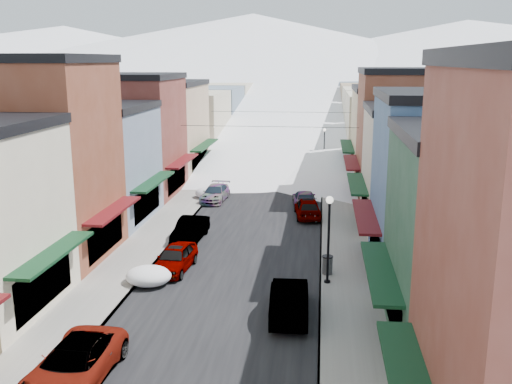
% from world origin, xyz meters
% --- Properties ---
extents(road, '(10.00, 160.00, 0.01)m').
position_xyz_m(road, '(0.00, 60.00, 0.01)').
color(road, black).
rests_on(road, ground).
extents(sidewalk_left, '(3.20, 160.00, 0.15)m').
position_xyz_m(sidewalk_left, '(-6.60, 60.00, 0.07)').
color(sidewalk_left, gray).
rests_on(sidewalk_left, ground).
extents(sidewalk_right, '(3.20, 160.00, 0.15)m').
position_xyz_m(sidewalk_right, '(6.60, 60.00, 0.07)').
color(sidewalk_right, gray).
rests_on(sidewalk_right, ground).
extents(curb_left, '(0.10, 160.00, 0.15)m').
position_xyz_m(curb_left, '(-5.05, 60.00, 0.07)').
color(curb_left, slate).
rests_on(curb_left, ground).
extents(curb_right, '(0.10, 160.00, 0.15)m').
position_xyz_m(curb_right, '(5.05, 60.00, 0.07)').
color(curb_right, slate).
rests_on(curb_right, ground).
extents(bldg_l_brick_near, '(12.30, 8.20, 12.50)m').
position_xyz_m(bldg_l_brick_near, '(-13.69, 20.50, 6.26)').
color(bldg_l_brick_near, brown).
rests_on(bldg_l_brick_near, ground).
extents(bldg_l_grayblue, '(11.30, 9.20, 9.00)m').
position_xyz_m(bldg_l_grayblue, '(-13.19, 29.00, 4.51)').
color(bldg_l_grayblue, gray).
rests_on(bldg_l_grayblue, ground).
extents(bldg_l_brick_far, '(13.30, 9.20, 11.00)m').
position_xyz_m(bldg_l_brick_far, '(-14.19, 38.00, 5.51)').
color(bldg_l_brick_far, maroon).
rests_on(bldg_l_brick_far, ground).
extents(bldg_l_tan, '(11.30, 11.20, 10.00)m').
position_xyz_m(bldg_l_tan, '(-13.19, 48.00, 5.01)').
color(bldg_l_tan, tan).
rests_on(bldg_l_tan, ground).
extents(bldg_r_blue, '(11.30, 9.20, 10.50)m').
position_xyz_m(bldg_r_blue, '(13.19, 21.00, 5.26)').
color(bldg_r_blue, '#3B5B86').
rests_on(bldg_r_blue, ground).
extents(bldg_r_cream, '(12.30, 9.20, 9.00)m').
position_xyz_m(bldg_r_cream, '(13.69, 30.00, 4.51)').
color(bldg_r_cream, beige).
rests_on(bldg_r_cream, ground).
extents(bldg_r_brick_far, '(13.30, 9.20, 11.50)m').
position_xyz_m(bldg_r_brick_far, '(14.19, 39.00, 5.76)').
color(bldg_r_brick_far, brown).
rests_on(bldg_r_brick_far, ground).
extents(bldg_r_tan, '(11.30, 11.20, 9.50)m').
position_xyz_m(bldg_r_tan, '(13.19, 49.00, 4.76)').
color(bldg_r_tan, tan).
rests_on(bldg_r_tan, ground).
extents(distant_blocks, '(34.00, 55.00, 8.00)m').
position_xyz_m(distant_blocks, '(0.00, 83.00, 4.00)').
color(distant_blocks, gray).
rests_on(distant_blocks, ground).
extents(mountain_ridge, '(670.00, 340.00, 34.00)m').
position_xyz_m(mountain_ridge, '(-19.47, 277.18, 14.36)').
color(mountain_ridge, silver).
rests_on(mountain_ridge, ground).
extents(overhead_cables, '(16.40, 15.04, 0.04)m').
position_xyz_m(overhead_cables, '(0.00, 47.50, 6.20)').
color(overhead_cables, black).
rests_on(overhead_cables, ground).
extents(car_white_suv, '(2.73, 5.67, 1.56)m').
position_xyz_m(car_white_suv, '(-4.30, 6.93, 0.78)').
color(car_white_suv, silver).
rests_on(car_white_suv, ground).
extents(car_silver_sedan, '(2.14, 4.61, 1.53)m').
position_xyz_m(car_silver_sedan, '(-3.50, 19.16, 0.76)').
color(car_silver_sedan, '#A6A8AE').
rests_on(car_silver_sedan, ground).
extents(car_dark_hatch, '(1.87, 4.78, 1.55)m').
position_xyz_m(car_dark_hatch, '(-3.92, 24.92, 0.78)').
color(car_dark_hatch, black).
rests_on(car_dark_hatch, ground).
extents(car_silver_wagon, '(2.20, 4.91, 1.40)m').
position_xyz_m(car_silver_wagon, '(-4.30, 36.21, 0.70)').
color(car_silver_wagon, '#95999C').
rests_on(car_silver_wagon, ground).
extents(car_green_sedan, '(2.02, 5.22, 1.69)m').
position_xyz_m(car_green_sedan, '(3.56, 13.84, 0.85)').
color(car_green_sedan, black).
rests_on(car_green_sedan, ground).
extents(car_gray_suv, '(2.43, 4.89, 1.60)m').
position_xyz_m(car_gray_suv, '(3.94, 31.78, 0.80)').
color(car_gray_suv, gray).
rests_on(car_gray_suv, ground).
extents(car_black_sedan, '(2.38, 4.91, 1.38)m').
position_xyz_m(car_black_sedan, '(3.59, 35.08, 0.69)').
color(car_black_sedan, black).
rests_on(car_black_sedan, ground).
extents(car_lane_silver, '(1.99, 4.40, 1.46)m').
position_xyz_m(car_lane_silver, '(-1.71, 57.66, 0.73)').
color(car_lane_silver, '#95989D').
rests_on(car_lane_silver, ground).
extents(car_lane_white, '(2.40, 5.00, 1.38)m').
position_xyz_m(car_lane_white, '(1.13, 61.18, 0.69)').
color(car_lane_white, silver).
rests_on(car_lane_white, ground).
extents(trash_can, '(0.64, 0.64, 1.08)m').
position_xyz_m(trash_can, '(5.43, 19.26, 0.70)').
color(trash_can, '#515356').
rests_on(trash_can, sidewalk_right).
extents(streetlamp_near, '(0.41, 0.41, 4.91)m').
position_xyz_m(streetlamp_near, '(5.43, 17.93, 3.25)').
color(streetlamp_near, black).
rests_on(streetlamp_near, sidewalk_right).
extents(streetlamp_far, '(0.35, 0.35, 4.20)m').
position_xyz_m(streetlamp_far, '(5.20, 55.00, 2.80)').
color(streetlamp_far, black).
rests_on(streetlamp_far, sidewalk_right).
extents(snow_pile_near, '(2.15, 2.52, 0.91)m').
position_xyz_m(snow_pile_near, '(-4.88, 7.51, 0.43)').
color(snow_pile_near, white).
rests_on(snow_pile_near, ground).
extents(snow_pile_mid, '(2.53, 2.76, 1.07)m').
position_xyz_m(snow_pile_mid, '(-4.36, 16.88, 0.51)').
color(snow_pile_mid, white).
rests_on(snow_pile_mid, ground).
extents(snow_pile_far, '(2.64, 2.82, 1.12)m').
position_xyz_m(snow_pile_far, '(-4.88, 36.93, 0.53)').
color(snow_pile_far, white).
rests_on(snow_pile_far, ground).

